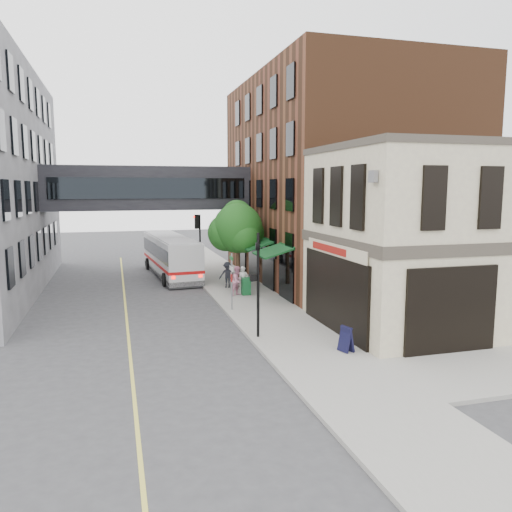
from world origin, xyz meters
TOP-DOWN VIEW (x-y plane):
  - ground at (0.00, 0.00)m, footprint 120.00×120.00m
  - sidewalk_main at (2.00, 14.00)m, footprint 4.00×60.00m
  - corner_building at (8.97, 2.00)m, footprint 10.19×8.12m
  - brick_building at (9.98, 15.00)m, footprint 13.76×18.00m
  - skyway_bridge at (-3.00, 18.00)m, footprint 14.00×3.18m
  - traffic_signal_near at (0.37, 2.00)m, footprint 0.44×0.22m
  - traffic_signal_far at (0.26, 17.00)m, footprint 0.53×0.28m
  - street_sign_pole at (0.39, 7.00)m, footprint 0.08×0.75m
  - street_tree at (2.19, 13.22)m, footprint 3.80×3.20m
  - lane_marking at (-5.00, 10.00)m, footprint 0.12×40.00m
  - bus at (-1.50, 18.94)m, footprint 3.33×10.95m
  - pedestrian_a at (1.96, 10.67)m, footprint 0.63×0.43m
  - pedestrian_b at (1.54, 10.37)m, footprint 1.08×1.03m
  - pedestrian_c at (1.45, 12.81)m, footprint 1.23×0.97m
  - newspaper_box at (2.05, 10.39)m, footprint 0.52×0.47m
  - sandwich_board at (3.18, -0.84)m, footprint 0.51×0.65m

SIDE VIEW (x-z plane):
  - ground at x=0.00m, z-range 0.00..0.00m
  - lane_marking at x=-5.00m, z-range 0.00..0.01m
  - sidewalk_main at x=2.00m, z-range 0.00..0.15m
  - sandwich_board at x=3.18m, z-range 0.15..1.16m
  - newspaper_box at x=2.05m, z-range 0.15..1.18m
  - pedestrian_c at x=1.45m, z-range 0.15..1.82m
  - pedestrian_a at x=1.96m, z-range 0.15..1.83m
  - pedestrian_b at x=1.54m, z-range 0.15..1.91m
  - bus at x=-1.50m, z-range 0.18..3.08m
  - street_sign_pole at x=0.39m, z-range 0.43..3.43m
  - traffic_signal_near at x=0.37m, z-range 0.68..5.28m
  - traffic_signal_far at x=0.26m, z-range 1.09..5.59m
  - street_tree at x=2.19m, z-range 1.11..6.71m
  - corner_building at x=8.97m, z-range -0.01..8.44m
  - skyway_bridge at x=-3.00m, z-range 5.00..8.00m
  - brick_building at x=9.98m, z-range -0.01..13.99m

